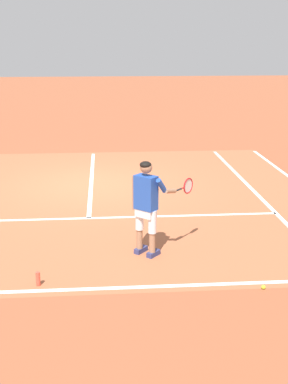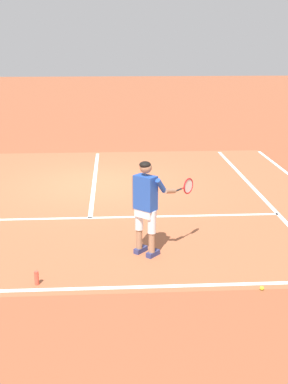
% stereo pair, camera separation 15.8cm
% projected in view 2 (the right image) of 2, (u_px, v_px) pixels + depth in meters
% --- Properties ---
extents(ground_plane, '(80.00, 80.00, 0.00)m').
position_uv_depth(ground_plane, '(94.00, 184.00, 13.57)').
color(ground_plane, '#9E5133').
extents(court_inner_surface, '(10.98, 10.05, 0.00)m').
position_uv_depth(court_inner_surface, '(93.00, 196.00, 12.50)').
color(court_inner_surface, '#B2603D').
rests_on(court_inner_surface, ground).
extents(line_baseline, '(10.98, 0.10, 0.01)m').
position_uv_depth(line_baseline, '(82.00, 289.00, 7.89)').
color(line_baseline, white).
rests_on(line_baseline, ground).
extents(line_service, '(8.23, 0.10, 0.01)m').
position_uv_depth(line_service, '(90.00, 218.00, 11.00)').
color(line_service, white).
rests_on(line_service, ground).
extents(line_centre_service, '(0.10, 6.40, 0.01)m').
position_uv_depth(line_centre_service, '(95.00, 179.00, 14.06)').
color(line_centre_service, white).
rests_on(line_centre_service, ground).
extents(line_singles_right, '(0.10, 9.65, 0.01)m').
position_uv_depth(line_singles_right, '(258.00, 193.00, 12.75)').
color(line_singles_right, white).
rests_on(line_singles_right, ground).
extents(tennis_player, '(1.14, 0.78, 1.71)m').
position_uv_depth(tennis_player, '(147.00, 202.00, 8.87)').
color(tennis_player, navy).
rests_on(tennis_player, ground).
extents(tennis_ball_near_feet, '(0.07, 0.07, 0.07)m').
position_uv_depth(tennis_ball_near_feet, '(262.00, 288.00, 7.84)').
color(tennis_ball_near_feet, '#CCE02D').
rests_on(tennis_ball_near_feet, ground).
extents(water_bottle, '(0.07, 0.07, 0.23)m').
position_uv_depth(water_bottle, '(37.00, 278.00, 8.00)').
color(water_bottle, '#E04C38').
rests_on(water_bottle, ground).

